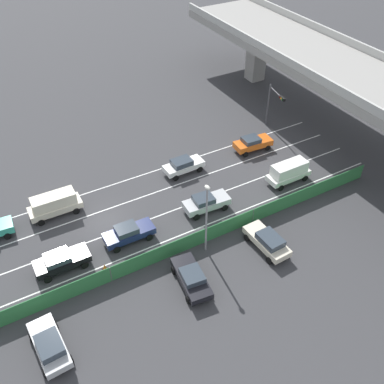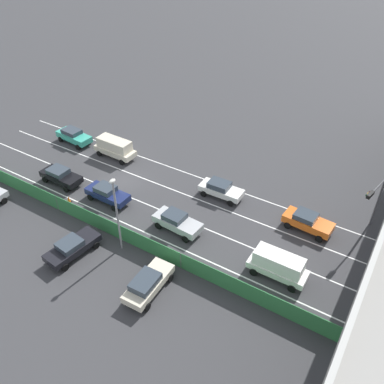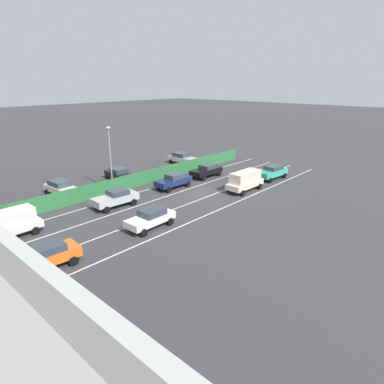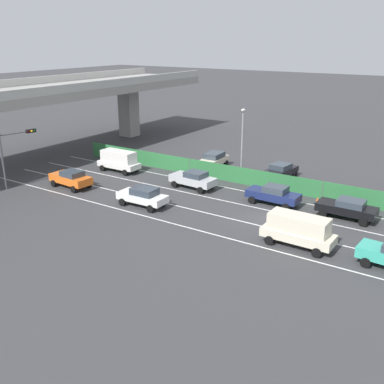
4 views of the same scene
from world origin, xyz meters
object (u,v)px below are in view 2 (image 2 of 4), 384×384
Objects in this scene: car_taxi_orange at (308,221)px; car_sedan_navy at (107,193)px; parked_sedan_cream at (148,283)px; traffic_light at (375,197)px; car_van_cream at (115,147)px; street_lamp at (116,209)px; car_hatchback_white at (221,189)px; car_van_white at (278,265)px; car_sedan_black at (60,175)px; car_taxi_teal at (74,136)px; car_sedan_silver at (177,221)px; parked_sedan_dark at (72,247)px; traffic_cone at (69,199)px.

car_sedan_navy is at bearing -70.59° from car_taxi_orange.
traffic_light is at bearing 141.88° from parked_sedan_cream.
car_sedan_navy is 24.01m from traffic_light.
street_lamp is (10.87, 9.94, 3.06)m from car_van_cream.
car_hatchback_white is 0.94× the size of parked_sedan_cream.
car_sedan_navy is 0.97× the size of car_van_white.
car_taxi_orange is 16.64m from street_lamp.
car_sedan_navy is 6.08m from car_sedan_black.
car_taxi_teal is 1.03× the size of car_sedan_silver.
car_van_white reaches higher than car_sedan_navy.
car_taxi_teal is at bearing -120.46° from car_sedan_navy.
car_van_white is (0.37, 9.61, 0.34)m from car_sedan_silver.
street_lamp reaches higher than car_taxi_orange.
car_van_cream is at bearing 167.98° from car_sedan_black.
traffic_light is (-8.72, 22.18, 2.91)m from car_sedan_navy.
car_van_cream is 15.28m from parked_sedan_dark.
car_taxi_orange is at bearing 89.70° from car_taxi_teal.
traffic_cone is (8.71, 1.52, -0.95)m from car_van_cream.
traffic_cone is at bearing -84.73° from car_van_white.
car_taxi_orange is 22.47m from traffic_cone.
traffic_light is at bearing 113.26° from traffic_cone.
car_taxi_teal is 1.03× the size of car_sedan_black.
car_hatchback_white reaches higher than car_sedan_black.
car_taxi_teal is 19.88m from car_sedan_silver.
car_van_white is at bearing -27.11° from traffic_light.
traffic_light reaches higher than car_taxi_orange.
parked_sedan_dark is at bearing 27.39° from car_van_cream.
car_taxi_orange is 24.67m from car_sedan_black.
car_van_cream is at bearing -170.09° from traffic_cone.
parked_sedan_cream reaches higher than car_sedan_navy.
car_taxi_orange is at bearing 122.10° from car_sedan_silver.
car_sedan_silver is 7.22m from parked_sedan_cream.
car_sedan_silver is at bearing 148.96° from street_lamp.
car_van_white is at bearing 108.32° from street_lamp.
car_sedan_silver reaches higher than car_taxi_orange.
parked_sedan_dark is at bearing 51.42° from car_sedan_black.
car_van_cream reaches higher than parked_sedan_cream.
traffic_light reaches higher than car_hatchback_white.
car_sedan_black is 0.64× the size of street_lamp.
car_taxi_orange is at bearing 89.06° from car_hatchback_white.
car_taxi_orange is 15.16m from parked_sedan_cream.
car_sedan_silver is 0.64× the size of street_lamp.
street_lamp is 9.57m from traffic_cone.
parked_sedan_dark is at bearing 44.76° from car_taxi_teal.
car_van_cream is (-0.17, -13.56, 0.34)m from car_hatchback_white.
car_taxi_teal is at bearing -90.02° from car_hatchback_white.
traffic_light is at bearing 99.97° from car_hatchback_white.
street_lamp is (10.70, 16.20, 3.38)m from car_taxi_teal.
car_van_white is (6.48, -0.14, 0.33)m from car_taxi_orange.
street_lamp is at bearing 132.74° from parked_sedan_dark.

